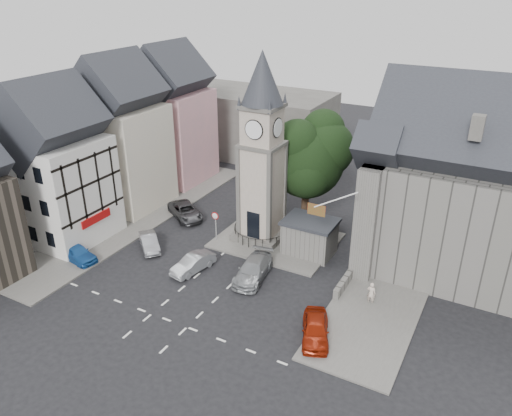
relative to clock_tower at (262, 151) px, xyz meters
The scene contains 23 objects.
ground 11.39m from the clock_tower, 90.00° to the right, with size 120.00×120.00×0.00m, color black.
pavement_west 15.00m from the clock_tower, behind, with size 6.00×30.00×0.14m, color #595651.
pavement_east 14.45m from the clock_tower, ahead, with size 6.00×26.00×0.14m, color #595651.
central_island 8.18m from the clock_tower, ahead, with size 10.00×8.00×0.16m, color #595651.
road_markings 15.74m from the clock_tower, 90.00° to the right, with size 20.00×8.00×0.01m, color silver.
clock_tower is the anchor object (origin of this frame).
stone_shelter 8.15m from the clock_tower, ahead, with size 4.30×3.30×3.08m.
town_tree 5.51m from the clock_tower, 68.23° to the left, with size 7.20×7.20×10.80m.
warning_sign_post 7.34m from the clock_tower, 141.37° to the right, with size 0.70×0.19×2.85m.
terrace_pink 17.51m from the clock_tower, 152.68° to the left, with size 8.10×7.60×12.80m.
terrace_cream 15.58m from the clock_tower, behind, with size 8.10×7.60×12.80m.
terrace_tudor 17.55m from the clock_tower, 152.73° to the right, with size 8.10×7.60×12.00m.
backdrop_west 23.69m from the clock_tower, 120.95° to the left, with size 20.00×10.00×8.00m, color #4C4944.
east_building 15.99m from the clock_tower, 10.92° to the left, with size 14.40×11.40×12.60m.
east_boundary_wall 12.15m from the clock_tower, 12.32° to the left, with size 0.40×16.00×0.90m, color #62605A.
flagpole 9.01m from the clock_tower, 26.52° to the right, with size 3.68×0.10×2.74m.
car_west_blue 17.39m from the clock_tower, 137.01° to the right, with size 1.62×4.03×1.37m, color #1C549E.
car_west_silver 12.38m from the clock_tower, 139.57° to the right, with size 1.32×3.77×1.24m, color gray.
car_west_grey 11.17m from the clock_tower, behind, with size 2.23×4.84×1.34m, color #333335.
car_island_silver 10.80m from the clock_tower, 106.11° to the right, with size 1.38×3.97×1.31m, color #989CA0.
car_island_east 9.90m from the clock_tower, 67.73° to the right, with size 2.05×5.05×1.47m, color gray.
car_east_red 15.88m from the clock_tower, 47.72° to the right, with size 1.70×4.23×1.44m, color maroon.
pedestrian 14.49m from the clock_tower, 23.61° to the right, with size 0.64×0.42×1.76m, color beige.
Camera 1 is at (18.35, -26.80, 21.51)m, focal length 35.00 mm.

